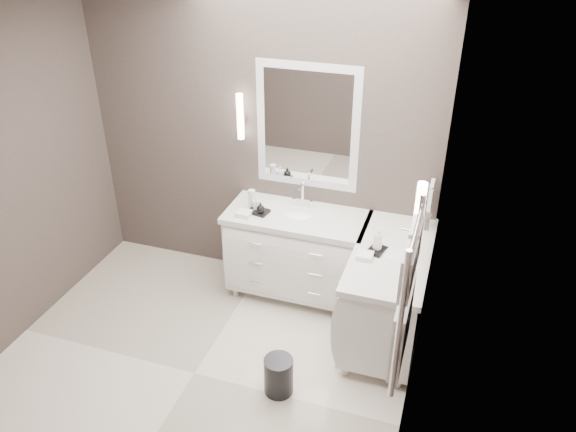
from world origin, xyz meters
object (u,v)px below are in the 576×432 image
(waste_bin, at_px, (279,375))
(vanity_right, at_px, (388,289))
(vanity_back, at_px, (297,249))
(towel_ladder, at_px, (405,303))

(waste_bin, bearing_deg, vanity_right, 53.14)
(vanity_right, xyz_separation_m, waste_bin, (-0.64, -0.86, -0.33))
(vanity_back, height_order, vanity_right, same)
(waste_bin, bearing_deg, towel_ladder, -27.07)
(vanity_right, height_order, waste_bin, vanity_right)
(towel_ladder, bearing_deg, vanity_right, 99.84)
(vanity_back, distance_m, waste_bin, 1.25)
(vanity_back, distance_m, towel_ladder, 2.16)
(vanity_back, relative_size, vanity_right, 1.00)
(towel_ladder, height_order, waste_bin, towel_ladder)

